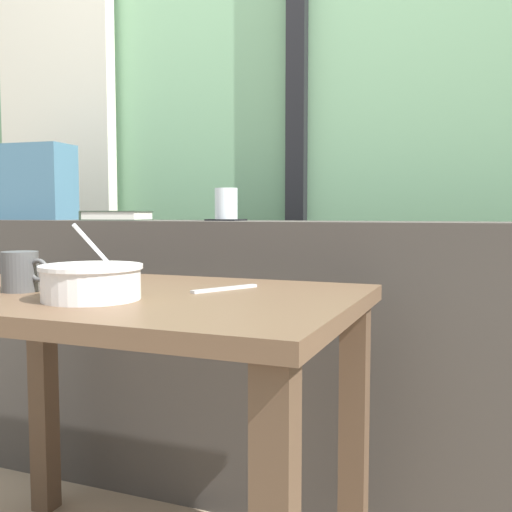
{
  "coord_description": "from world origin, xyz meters",
  "views": [
    {
      "loc": [
        0.73,
        -1.05,
        0.87
      ],
      "look_at": [
        0.14,
        0.45,
        0.75
      ],
      "focal_mm": 40.56,
      "sensor_mm": 36.0,
      "label": 1
    }
  ],
  "objects_px": {
    "ceramic_mug": "(21,271)",
    "fork_utensil": "(225,289)",
    "juice_glass": "(226,205)",
    "soup_bowl": "(92,282)",
    "coaster_square": "(226,220)",
    "breakfast_table": "(119,347)",
    "throw_pillow": "(28,183)",
    "closed_book": "(117,216)"
  },
  "relations": [
    {
      "from": "ceramic_mug",
      "to": "fork_utensil",
      "type": "bearing_deg",
      "value": 24.66
    },
    {
      "from": "juice_glass",
      "to": "soup_bowl",
      "type": "xyz_separation_m",
      "value": [
        0.04,
        -0.71,
        -0.16
      ]
    },
    {
      "from": "coaster_square",
      "to": "ceramic_mug",
      "type": "relative_size",
      "value": 0.88
    },
    {
      "from": "breakfast_table",
      "to": "soup_bowl",
      "type": "relative_size",
      "value": 5.16
    },
    {
      "from": "coaster_square",
      "to": "throw_pillow",
      "type": "xyz_separation_m",
      "value": [
        -0.75,
        -0.02,
        0.13
      ]
    },
    {
      "from": "ceramic_mug",
      "to": "breakfast_table",
      "type": "bearing_deg",
      "value": 22.73
    },
    {
      "from": "breakfast_table",
      "to": "juice_glass",
      "type": "relative_size",
      "value": 10.63
    },
    {
      "from": "ceramic_mug",
      "to": "juice_glass",
      "type": "bearing_deg",
      "value": 75.76
    },
    {
      "from": "fork_utensil",
      "to": "closed_book",
      "type": "bearing_deg",
      "value": 170.11
    },
    {
      "from": "breakfast_table",
      "to": "ceramic_mug",
      "type": "xyz_separation_m",
      "value": [
        -0.19,
        -0.08,
        0.16
      ]
    },
    {
      "from": "breakfast_table",
      "to": "ceramic_mug",
      "type": "relative_size",
      "value": 8.92
    },
    {
      "from": "coaster_square",
      "to": "juice_glass",
      "type": "distance_m",
      "value": 0.05
    },
    {
      "from": "closed_book",
      "to": "breakfast_table",
      "type": "bearing_deg",
      "value": -54.86
    },
    {
      "from": "coaster_square",
      "to": "fork_utensil",
      "type": "height_order",
      "value": "coaster_square"
    },
    {
      "from": "closed_book",
      "to": "fork_utensil",
      "type": "xyz_separation_m",
      "value": [
        0.6,
        -0.46,
        -0.15
      ]
    },
    {
      "from": "throw_pillow",
      "to": "closed_book",
      "type": "bearing_deg",
      "value": -1.72
    },
    {
      "from": "fork_utensil",
      "to": "ceramic_mug",
      "type": "distance_m",
      "value": 0.43
    },
    {
      "from": "juice_glass",
      "to": "breakfast_table",
      "type": "bearing_deg",
      "value": -88.35
    },
    {
      "from": "closed_book",
      "to": "fork_utensil",
      "type": "relative_size",
      "value": 1.24
    },
    {
      "from": "closed_book",
      "to": "ceramic_mug",
      "type": "xyz_separation_m",
      "value": [
        0.21,
        -0.64,
        -0.12
      ]
    },
    {
      "from": "throw_pillow",
      "to": "coaster_square",
      "type": "bearing_deg",
      "value": 1.55
    },
    {
      "from": "throw_pillow",
      "to": "ceramic_mug",
      "type": "height_order",
      "value": "throw_pillow"
    },
    {
      "from": "coaster_square",
      "to": "fork_utensil",
      "type": "xyz_separation_m",
      "value": [
        0.22,
        -0.49,
        -0.14
      ]
    },
    {
      "from": "fork_utensil",
      "to": "coaster_square",
      "type": "bearing_deg",
      "value": 141.85
    },
    {
      "from": "breakfast_table",
      "to": "fork_utensil",
      "type": "bearing_deg",
      "value": 26.38
    },
    {
      "from": "coaster_square",
      "to": "soup_bowl",
      "type": "xyz_separation_m",
      "value": [
        0.04,
        -0.71,
        -0.11
      ]
    },
    {
      "from": "juice_glass",
      "to": "fork_utensil",
      "type": "height_order",
      "value": "juice_glass"
    },
    {
      "from": "juice_glass",
      "to": "throw_pillow",
      "type": "height_order",
      "value": "throw_pillow"
    },
    {
      "from": "closed_book",
      "to": "throw_pillow",
      "type": "distance_m",
      "value": 0.39
    },
    {
      "from": "soup_bowl",
      "to": "fork_utensil",
      "type": "bearing_deg",
      "value": 50.9
    },
    {
      "from": "juice_glass",
      "to": "fork_utensil",
      "type": "relative_size",
      "value": 0.56
    },
    {
      "from": "breakfast_table",
      "to": "closed_book",
      "type": "bearing_deg",
      "value": 125.14
    },
    {
      "from": "juice_glass",
      "to": "fork_utensil",
      "type": "bearing_deg",
      "value": -65.78
    },
    {
      "from": "throw_pillow",
      "to": "fork_utensil",
      "type": "distance_m",
      "value": 1.12
    },
    {
      "from": "juice_glass",
      "to": "coaster_square",
      "type": "bearing_deg",
      "value": 0.0
    },
    {
      "from": "breakfast_table",
      "to": "fork_utensil",
      "type": "distance_m",
      "value": 0.26
    },
    {
      "from": "juice_glass",
      "to": "closed_book",
      "type": "xyz_separation_m",
      "value": [
        -0.38,
        -0.03,
        -0.03
      ]
    },
    {
      "from": "breakfast_table",
      "to": "soup_bowl",
      "type": "height_order",
      "value": "soup_bowl"
    },
    {
      "from": "closed_book",
      "to": "fork_utensil",
      "type": "height_order",
      "value": "closed_book"
    },
    {
      "from": "throw_pillow",
      "to": "soup_bowl",
      "type": "distance_m",
      "value": 1.08
    },
    {
      "from": "juice_glass",
      "to": "ceramic_mug",
      "type": "height_order",
      "value": "juice_glass"
    },
    {
      "from": "fork_utensil",
      "to": "breakfast_table",
      "type": "bearing_deg",
      "value": -126.0
    }
  ]
}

